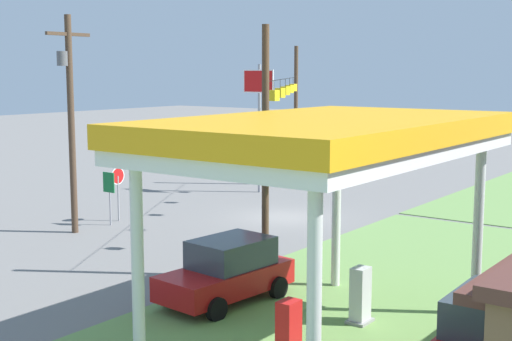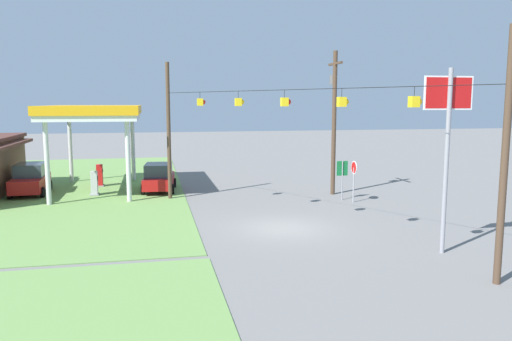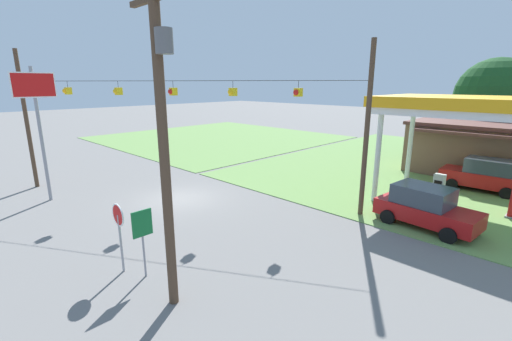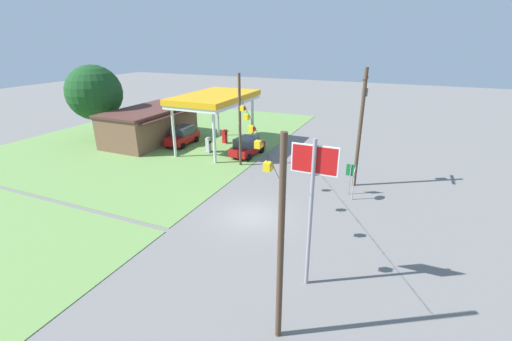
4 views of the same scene
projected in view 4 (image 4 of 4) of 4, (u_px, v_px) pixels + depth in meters
ground_plane at (252, 216)px, 22.86m from camera, size 160.00×160.00×0.00m
grass_verge_station_corner at (166, 135)px, 41.90m from camera, size 36.00×28.00×0.04m
gas_station_canopy at (215, 99)px, 35.21m from camera, size 10.07×5.95×5.75m
gas_station_store at (150, 125)px, 39.01m from camera, size 11.09×6.44×3.73m
fuel_pump_near at (208, 145)px, 35.32m from camera, size 0.71×0.56×1.58m
fuel_pump_far at (225, 137)px, 38.32m from camera, size 0.71×0.56×1.58m
car_at_pumps_front at (247, 146)px, 34.30m from camera, size 4.44×2.41×1.90m
car_at_pumps_rear at (183, 136)px, 37.89m from camera, size 4.54×2.21×2.01m
stop_sign_roadside at (354, 177)px, 24.52m from camera, size 0.80×0.08×2.50m
stop_sign_overhead at (313, 185)px, 14.78m from camera, size 0.22×2.06×7.25m
route_sign at (351, 173)px, 25.45m from camera, size 0.10×0.70×2.40m
utility_pole_main at (361, 123)px, 25.82m from camera, size 2.20×0.44×9.18m
signal_span_gantry at (252, 150)px, 21.18m from camera, size 17.30×10.24×8.36m
tree_behind_station at (94, 93)px, 38.45m from camera, size 6.12×6.12×8.44m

